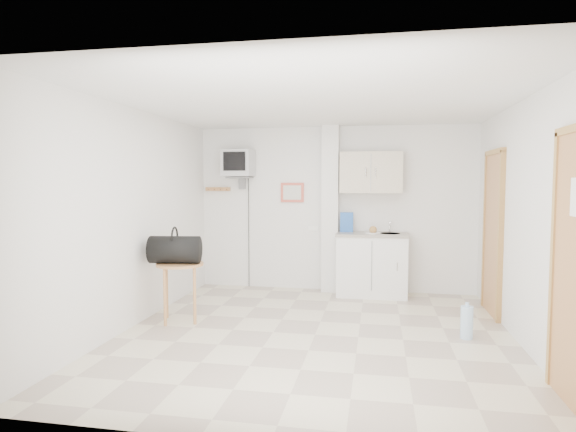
% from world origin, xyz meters
% --- Properties ---
extents(ground, '(4.50, 4.50, 0.00)m').
position_xyz_m(ground, '(0.00, 0.00, 0.00)').
color(ground, beige).
rests_on(ground, ground).
extents(room_envelope, '(4.24, 4.54, 2.55)m').
position_xyz_m(room_envelope, '(0.24, 0.09, 1.54)').
color(room_envelope, white).
rests_on(room_envelope, ground).
extents(kitchenette, '(1.03, 0.58, 2.10)m').
position_xyz_m(kitchenette, '(0.57, 2.00, 0.80)').
color(kitchenette, white).
rests_on(kitchenette, ground).
extents(crt_television, '(0.44, 0.45, 2.15)m').
position_xyz_m(crt_television, '(-1.45, 2.02, 1.94)').
color(crt_television, slate).
rests_on(crt_television, ground).
extents(round_table, '(0.56, 0.56, 0.70)m').
position_xyz_m(round_table, '(-1.65, 0.22, 0.59)').
color(round_table, '#A87042').
rests_on(round_table, ground).
extents(duffel_bag, '(0.62, 0.40, 0.44)m').
position_xyz_m(duffel_bag, '(-1.70, 0.19, 0.87)').
color(duffel_bag, black).
rests_on(duffel_bag, round_table).
extents(water_bottle, '(0.13, 0.13, 0.39)m').
position_xyz_m(water_bottle, '(1.60, 0.17, 0.18)').
color(water_bottle, '#ABCDEC').
rests_on(water_bottle, ground).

